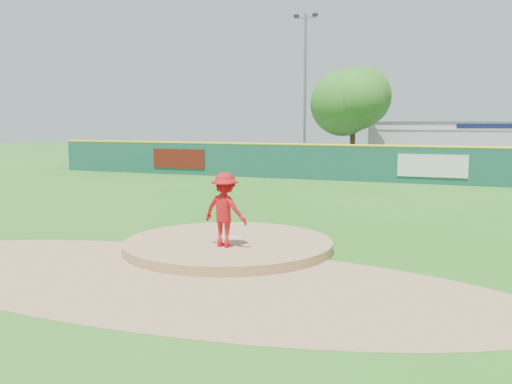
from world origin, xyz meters
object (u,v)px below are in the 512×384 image
at_px(pool_building_grp, 479,144).
at_px(light_pole_left, 305,83).
at_px(pitcher, 225,210).
at_px(van, 321,163).
at_px(playground_slide, 214,159).
at_px(deciduous_tree, 353,103).

xyz_separation_m(pool_building_grp, light_pole_left, (-12.00, -4.99, 4.39)).
xyz_separation_m(pitcher, light_pole_left, (-6.23, 27.70, 4.87)).
relative_size(van, pool_building_grp, 0.30).
relative_size(van, light_pole_left, 0.42).
bearing_deg(playground_slide, light_pole_left, 36.54).
bearing_deg(pitcher, playground_slide, -53.97).
bearing_deg(deciduous_tree, pool_building_grp, 41.16).
bearing_deg(van, deciduous_tree, -27.87).
xyz_separation_m(pitcher, deciduous_tree, (-2.23, 25.70, 3.37)).
height_order(pitcher, deciduous_tree, deciduous_tree).
height_order(pool_building_grp, light_pole_left, light_pole_left).
bearing_deg(playground_slide, deciduous_tree, 12.10).
height_order(pitcher, van, pitcher).
distance_m(playground_slide, light_pole_left, 8.63).
bearing_deg(van, light_pole_left, 29.24).
height_order(pool_building_grp, playground_slide, pool_building_grp).
height_order(van, deciduous_tree, deciduous_tree).
height_order(pool_building_grp, deciduous_tree, deciduous_tree).
relative_size(pitcher, van, 0.40).
distance_m(pool_building_grp, light_pole_left, 13.72).
bearing_deg(pitcher, light_pole_left, -67.50).
relative_size(van, playground_slide, 1.90).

